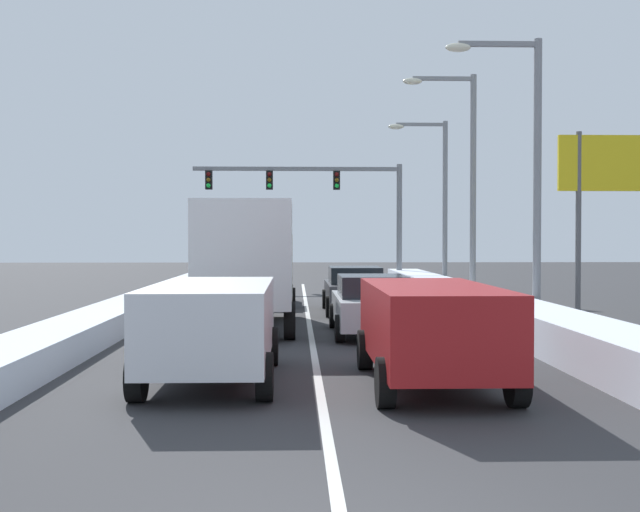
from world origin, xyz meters
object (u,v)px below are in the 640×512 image
(sedan_black_center_lane_third, at_px, (266,284))
(street_lamp_right_far, at_px, (437,189))
(suv_white_center_lane_nearest, at_px, (212,322))
(suv_red_right_lane_nearest, at_px, (432,325))
(sedan_silver_right_lane_second, at_px, (372,305))
(sedan_charcoal_right_lane_third, at_px, (354,289))
(traffic_light_gantry, at_px, (326,193))
(box_truck_center_lane_second, at_px, (249,258))
(street_lamp_right_near, at_px, (524,154))
(street_lamp_right_mid, at_px, (463,168))
(roadside_sign_right, at_px, (613,183))

(sedan_black_center_lane_third, bearing_deg, street_lamp_right_far, 39.25)
(suv_white_center_lane_nearest, relative_size, street_lamp_right_far, 0.64)
(suv_red_right_lane_nearest, distance_m, sedan_silver_right_lane_second, 7.06)
(suv_white_center_lane_nearest, bearing_deg, sedan_silver_right_lane_second, 62.79)
(sedan_charcoal_right_lane_third, bearing_deg, traffic_light_gantry, 91.46)
(box_truck_center_lane_second, bearing_deg, sedan_black_center_lane_third, 88.78)
(street_lamp_right_near, relative_size, street_lamp_right_far, 1.03)
(sedan_charcoal_right_lane_third, distance_m, sedan_black_center_lane_third, 4.45)
(suv_red_right_lane_nearest, height_order, street_lamp_right_far, street_lamp_right_far)
(suv_white_center_lane_nearest, bearing_deg, traffic_light_gantry, 83.67)
(sedan_charcoal_right_lane_third, relative_size, sedan_black_center_lane_third, 1.00)
(sedan_silver_right_lane_second, height_order, suv_white_center_lane_nearest, suv_white_center_lane_nearest)
(sedan_charcoal_right_lane_third, relative_size, suv_white_center_lane_nearest, 0.92)
(sedan_silver_right_lane_second, bearing_deg, box_truck_center_lane_second, 154.73)
(sedan_black_center_lane_third, distance_m, street_lamp_right_near, 11.35)
(suv_red_right_lane_nearest, bearing_deg, sedan_charcoal_right_lane_third, 91.36)
(traffic_light_gantry, bearing_deg, street_lamp_right_mid, -69.57)
(street_lamp_right_mid, bearing_deg, suv_white_center_lane_nearest, -116.46)
(traffic_light_gantry, height_order, street_lamp_right_far, street_lamp_right_far)
(sedan_charcoal_right_lane_third, height_order, suv_white_center_lane_nearest, suv_white_center_lane_nearest)
(traffic_light_gantry, bearing_deg, sedan_charcoal_right_lane_third, -88.54)
(suv_red_right_lane_nearest, bearing_deg, street_lamp_right_near, 65.13)
(suv_white_center_lane_nearest, distance_m, box_truck_center_lane_second, 8.07)
(street_lamp_right_mid, bearing_deg, box_truck_center_lane_second, -136.40)
(sedan_charcoal_right_lane_third, distance_m, traffic_light_gantry, 14.95)
(suv_white_center_lane_nearest, bearing_deg, street_lamp_right_mid, 63.54)
(suv_red_right_lane_nearest, xyz_separation_m, suv_white_center_lane_nearest, (-3.66, 0.54, 0.00))
(street_lamp_right_near, bearing_deg, roadside_sign_right, 18.73)
(roadside_sign_right, bearing_deg, suv_white_center_lane_nearest, -139.24)
(box_truck_center_lane_second, bearing_deg, street_lamp_right_far, 61.32)
(roadside_sign_right, bearing_deg, sedan_black_center_lane_third, 146.77)
(sedan_black_center_lane_third, bearing_deg, box_truck_center_lane_second, -91.22)
(suv_red_right_lane_nearest, relative_size, sedan_black_center_lane_third, 1.09)
(traffic_light_gantry, distance_m, roadside_sign_right, 19.40)
(suv_red_right_lane_nearest, bearing_deg, street_lamp_right_far, 79.77)
(sedan_charcoal_right_lane_third, relative_size, street_lamp_right_far, 0.59)
(sedan_silver_right_lane_second, distance_m, street_lamp_right_far, 16.38)
(sedan_charcoal_right_lane_third, distance_m, street_lamp_right_far, 10.95)
(street_lamp_right_far, bearing_deg, street_lamp_right_near, -90.10)
(box_truck_center_lane_second, height_order, traffic_light_gantry, traffic_light_gantry)
(sedan_silver_right_lane_second, height_order, box_truck_center_lane_second, box_truck_center_lane_second)
(suv_red_right_lane_nearest, distance_m, sedan_charcoal_right_lane_third, 13.08)
(street_lamp_right_near, xyz_separation_m, roadside_sign_right, (2.87, 0.97, -0.72))
(sedan_silver_right_lane_second, distance_m, traffic_light_gantry, 20.82)
(sedan_charcoal_right_lane_third, distance_m, street_lamp_right_mid, 6.35)
(sedan_charcoal_right_lane_third, relative_size, street_lamp_right_mid, 0.54)
(box_truck_center_lane_second, relative_size, traffic_light_gantry, 0.68)
(suv_red_right_lane_nearest, distance_m, roadside_sign_right, 12.21)
(box_truck_center_lane_second, bearing_deg, suv_white_center_lane_nearest, -91.09)
(sedan_charcoal_right_lane_third, relative_size, roadside_sign_right, 0.82)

